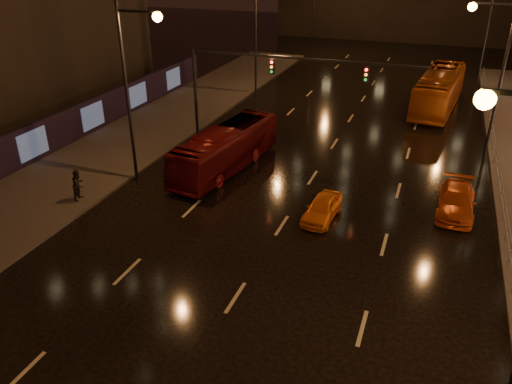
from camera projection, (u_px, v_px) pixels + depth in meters
ground at (328, 154)px, 33.11m from camera, size 140.00×140.00×0.00m
sidewalk_left at (111, 153)px, 33.10m from camera, size 7.00×70.00×0.15m
hoarding_left at (31, 144)px, 31.22m from camera, size 0.30×46.00×2.50m
traffic_signal at (257, 76)px, 32.57m from camera, size 15.31×0.32×6.20m
railing_right at (500, 176)px, 27.84m from camera, size 0.05×56.00×1.00m
bus_red at (226, 149)px, 30.34m from camera, size 3.48×9.79×2.67m
bus_curb at (439, 90)px, 41.38m from camera, size 3.92×11.80×3.23m
taxi_near at (322, 208)px, 25.11m from camera, size 1.67×3.54×1.17m
taxi_far at (456, 201)px, 25.68m from camera, size 1.92×4.48×1.29m
pedestrian_b at (79, 185)px, 26.61m from camera, size 0.74×0.89×1.69m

